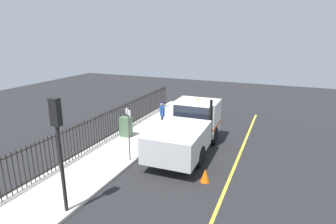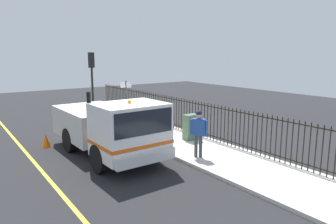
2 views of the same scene
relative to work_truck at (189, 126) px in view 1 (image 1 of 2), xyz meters
The scene contains 10 objects.
ground_plane 1.93m from the work_truck, 80.08° to the left, with size 45.23×45.23×0.00m, color #232326.
sidewalk_slab 3.72m from the work_truck, 24.61° to the left, with size 2.83×20.56×0.12m, color beige.
lane_marking 3.16m from the work_truck, 149.76° to the left, with size 0.12×18.50×0.01m, color yellow.
work_truck is the anchor object (origin of this frame).
worker_standing 3.22m from the work_truck, 40.90° to the right, with size 0.45×0.55×1.74m.
iron_fence 4.68m from the work_truck, 18.33° to the left, with size 0.04×17.51×1.60m.
traffic_light_near 7.09m from the work_truck, 73.19° to the left, with size 0.30×0.21×3.79m.
utility_cabinet 3.80m from the work_truck, ahead, with size 0.63×0.41×1.11m, color #4C6B4C.
traffic_cone 3.42m from the work_truck, 120.10° to the left, with size 0.39×0.39×0.56m, color orange.
street_sign 3.25m from the work_truck, 51.82° to the left, with size 0.42×0.32×2.49m.
Camera 1 is at (-4.42, 11.15, 5.75)m, focal length 29.77 mm.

